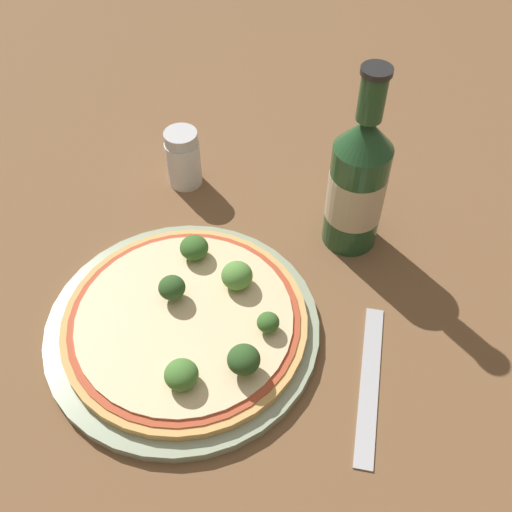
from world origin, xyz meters
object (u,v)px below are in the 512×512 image
at_px(pizza, 184,324).
at_px(fork, 370,382).
at_px(beer_bottle, 357,183).
at_px(pepper_shaker, 183,158).

distance_m(pizza, fork, 0.19).
xyz_separation_m(beer_bottle, fork, (0.03, -0.19, -0.08)).
bearing_deg(beer_bottle, fork, -79.82).
relative_size(pizza, fork, 1.42).
relative_size(pizza, beer_bottle, 1.11).
relative_size(beer_bottle, fork, 1.28).
height_order(pizza, pepper_shaker, pepper_shaker).
bearing_deg(pepper_shaker, pizza, -75.85).
height_order(pizza, fork, pizza).
bearing_deg(fork, pizza, 84.01).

